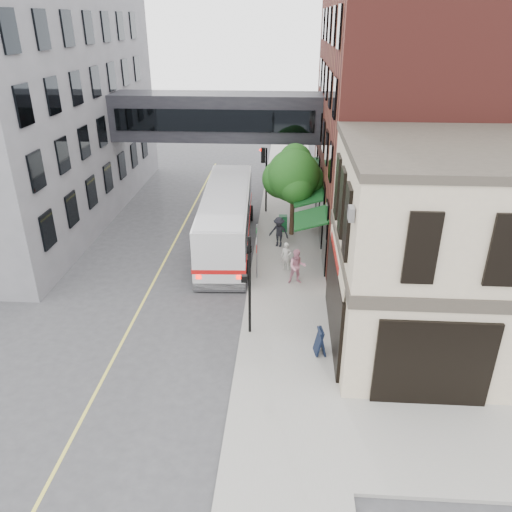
# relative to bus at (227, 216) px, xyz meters

# --- Properties ---
(ground) EXTENTS (120.00, 120.00, 0.00)m
(ground) POSITION_rel_bus_xyz_m (1.70, -11.48, -1.83)
(ground) COLOR #38383A
(ground) RESTS_ON ground
(sidewalk_main) EXTENTS (4.00, 60.00, 0.15)m
(sidewalk_main) POSITION_rel_bus_xyz_m (3.70, 2.52, -1.75)
(sidewalk_main) COLOR gray
(sidewalk_main) RESTS_ON ground
(corner_building) EXTENTS (10.19, 8.12, 8.45)m
(corner_building) POSITION_rel_bus_xyz_m (10.67, -9.48, 2.38)
(corner_building) COLOR #B8A98D
(corner_building) RESTS_ON ground
(brick_building) EXTENTS (13.76, 18.00, 14.00)m
(brick_building) POSITION_rel_bus_xyz_m (11.68, 3.52, 5.16)
(brick_building) COLOR #58201B
(brick_building) RESTS_ON ground
(skyway_bridge) EXTENTS (14.00, 3.18, 3.00)m
(skyway_bridge) POSITION_rel_bus_xyz_m (-1.30, 6.52, 4.67)
(skyway_bridge) COLOR black
(skyway_bridge) RESTS_ON ground
(traffic_signal_near) EXTENTS (0.44, 0.22, 4.60)m
(traffic_signal_near) POSITION_rel_bus_xyz_m (2.07, -9.48, 1.15)
(traffic_signal_near) COLOR black
(traffic_signal_near) RESTS_ON sidewalk_main
(traffic_signal_far) EXTENTS (0.53, 0.28, 4.50)m
(traffic_signal_far) POSITION_rel_bus_xyz_m (1.96, 5.52, 1.51)
(traffic_signal_far) COLOR black
(traffic_signal_far) RESTS_ON sidewalk_main
(street_sign_pole) EXTENTS (0.08, 0.75, 3.00)m
(street_sign_pole) POSITION_rel_bus_xyz_m (2.09, -4.48, 0.10)
(street_sign_pole) COLOR gray
(street_sign_pole) RESTS_ON sidewalk_main
(street_tree) EXTENTS (3.80, 3.20, 5.60)m
(street_tree) POSITION_rel_bus_xyz_m (3.89, 1.74, 2.08)
(street_tree) COLOR #382619
(street_tree) RESTS_ON sidewalk_main
(lane_marking) EXTENTS (0.12, 40.00, 0.01)m
(lane_marking) POSITION_rel_bus_xyz_m (-3.30, -1.48, -1.82)
(lane_marking) COLOR #D8CC4C
(lane_marking) RESTS_ON ground
(bus) EXTENTS (3.42, 12.25, 3.26)m
(bus) POSITION_rel_bus_xyz_m (0.00, 0.00, 0.00)
(bus) COLOR silver
(bus) RESTS_ON ground
(pedestrian_a) EXTENTS (0.59, 0.41, 1.54)m
(pedestrian_a) POSITION_rel_bus_xyz_m (3.60, -3.39, -0.91)
(pedestrian_a) COLOR silver
(pedestrian_a) RESTS_ON sidewalk_main
(pedestrian_b) EXTENTS (0.99, 0.82, 1.86)m
(pedestrian_b) POSITION_rel_bus_xyz_m (4.17, -4.91, -0.75)
(pedestrian_b) COLOR pink
(pedestrian_b) RESTS_ON sidewalk_main
(pedestrian_c) EXTENTS (1.34, 1.00, 1.84)m
(pedestrian_c) POSITION_rel_bus_xyz_m (3.13, -0.38, -0.76)
(pedestrian_c) COLOR black
(pedestrian_c) RESTS_ON sidewalk_main
(newspaper_box) EXTENTS (0.54, 0.49, 1.03)m
(newspaper_box) POSITION_rel_bus_xyz_m (3.34, 2.01, -1.16)
(newspaper_box) COLOR #15602F
(newspaper_box) RESTS_ON sidewalk_main
(sandwich_board) EXTENTS (0.50, 0.69, 1.12)m
(sandwich_board) POSITION_rel_bus_xyz_m (5.05, -10.84, -1.12)
(sandwich_board) COLOR black
(sandwich_board) RESTS_ON sidewalk_main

